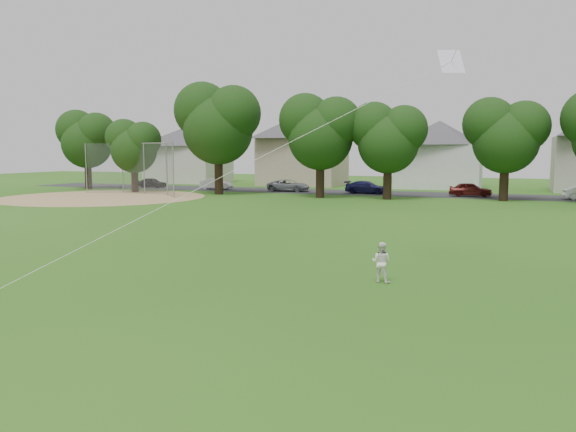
% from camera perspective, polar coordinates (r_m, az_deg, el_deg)
% --- Properties ---
extents(ground, '(160.00, 160.00, 0.00)m').
position_cam_1_polar(ground, '(14.67, -10.65, -9.45)').
color(ground, '#245413').
rests_on(ground, ground).
extents(street, '(90.00, 7.00, 0.01)m').
position_cam_1_polar(street, '(54.55, 13.72, 2.14)').
color(street, '#2D2D30').
rests_on(street, ground).
extents(dirt_infield, '(18.00, 18.00, 0.02)m').
position_cam_1_polar(dirt_infield, '(52.31, -18.29, 1.82)').
color(dirt_infield, '#9E7F51').
rests_on(dirt_infield, ground).
extents(older_boy, '(0.68, 0.56, 1.26)m').
position_cam_1_polar(older_boy, '(17.56, 9.46, -4.65)').
color(older_boy, white).
rests_on(older_boy, ground).
extents(kite, '(5.03, 6.10, 15.68)m').
position_cam_1_polar(kite, '(15.36, -3.20, 5.79)').
color(kite, silver).
rests_on(kite, ground).
extents(baseball_backstop, '(10.90, 3.35, 4.82)m').
position_cam_1_polar(baseball_backstop, '(55.02, -14.81, 4.66)').
color(baseball_backstop, gray).
rests_on(baseball_backstop, ground).
extents(tree_row, '(80.13, 9.05, 10.86)m').
position_cam_1_polar(tree_row, '(48.18, 19.26, 8.95)').
color(tree_row, black).
rests_on(tree_row, ground).
extents(parked_cars, '(54.90, 2.22, 1.27)m').
position_cam_1_polar(parked_cars, '(54.00, 10.63, 2.81)').
color(parked_cars, black).
rests_on(parked_cars, ground).
extents(house_row, '(77.31, 13.72, 10.51)m').
position_cam_1_polar(house_row, '(64.32, 15.19, 7.26)').
color(house_row, beige).
rests_on(house_row, ground).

